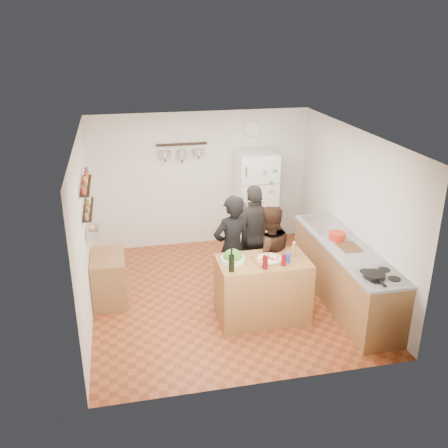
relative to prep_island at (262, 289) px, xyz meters
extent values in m
plane|color=brown|center=(-0.37, 0.74, -0.46)|extent=(4.20, 4.20, 0.00)
plane|color=white|center=(-0.37, 0.74, 2.04)|extent=(4.20, 4.20, 0.00)
plane|color=silver|center=(-0.37, 2.84, 0.79)|extent=(4.00, 0.00, 4.00)
plane|color=silver|center=(-2.37, 0.74, 0.79)|extent=(0.00, 4.20, 4.20)
plane|color=silver|center=(1.63, 0.74, 0.79)|extent=(0.00, 4.20, 4.20)
cube|color=#915D35|center=(0.00, 0.00, 0.00)|extent=(1.25, 0.72, 0.91)
cube|color=brown|center=(0.08, -0.02, 0.47)|extent=(0.42, 0.34, 0.02)
cylinder|color=beige|center=(0.08, -0.02, 0.48)|extent=(0.34, 0.34, 0.02)
cylinder|color=white|center=(-0.42, 0.05, 0.49)|extent=(0.33, 0.33, 0.07)
cylinder|color=black|center=(-0.50, -0.22, 0.57)|extent=(0.07, 0.07, 0.23)
cylinder|color=#52070D|center=(-0.05, -0.24, 0.54)|extent=(0.07, 0.07, 0.17)
cylinder|color=#5D0811|center=(0.22, -0.20, 0.53)|extent=(0.06, 0.06, 0.15)
cylinder|color=#A36A44|center=(0.45, 0.05, 0.54)|extent=(0.05, 0.05, 0.17)
cylinder|color=#1C3A9B|center=(0.30, -0.12, 0.52)|extent=(0.08, 0.08, 0.13)
imported|color=black|center=(-0.30, 0.63, 0.38)|extent=(0.69, 0.54, 1.66)
imported|color=black|center=(0.21, 0.43, 0.31)|extent=(0.80, 0.65, 1.53)
imported|color=#292624|center=(0.16, 1.01, 0.37)|extent=(0.98, 0.44, 1.66)
cube|color=#9E7042|center=(1.33, 0.19, -0.01)|extent=(0.63, 2.63, 0.90)
cube|color=white|center=(1.33, -0.76, 0.46)|extent=(0.60, 0.62, 0.02)
cylinder|color=black|center=(1.23, -0.79, 0.49)|extent=(0.28, 0.28, 0.05)
cube|color=silver|center=(1.33, 1.04, 0.46)|extent=(0.50, 0.80, 0.03)
cube|color=brown|center=(1.33, 0.13, 0.46)|extent=(0.30, 0.40, 0.02)
cylinder|color=red|center=(1.28, 0.45, 0.52)|extent=(0.25, 0.25, 0.11)
cube|color=white|center=(0.58, 2.49, 0.45)|extent=(0.70, 0.68, 1.80)
cylinder|color=silver|center=(0.58, 2.82, 1.69)|extent=(0.30, 0.03, 0.30)
cube|color=black|center=(-2.30, 0.94, 1.04)|extent=(0.12, 1.00, 0.02)
cube|color=black|center=(-2.30, 0.94, 1.40)|extent=(0.12, 1.00, 0.02)
cube|color=silver|center=(-2.27, 0.94, 0.69)|extent=(0.18, 0.35, 0.14)
cube|color=olive|center=(-2.11, 0.97, -0.09)|extent=(0.50, 0.80, 0.73)
cube|color=black|center=(-0.72, 2.74, 1.49)|extent=(0.90, 0.04, 0.04)
camera|label=1|loc=(-1.83, -5.90, 3.46)|focal=40.00mm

